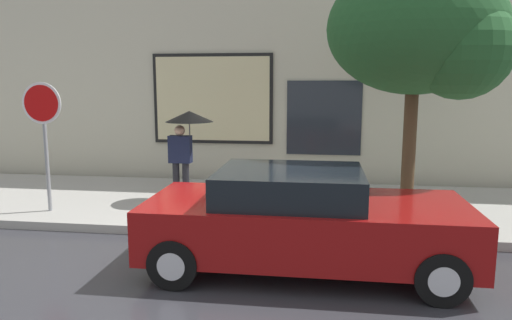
{
  "coord_description": "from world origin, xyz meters",
  "views": [
    {
      "loc": [
        1.49,
        -6.32,
        2.54
      ],
      "look_at": [
        0.34,
        1.8,
        1.2
      ],
      "focal_mm": 33.14,
      "sensor_mm": 36.0,
      "label": 1
    }
  ],
  "objects_px": {
    "street_tree": "(424,33)",
    "fire_hydrant": "(305,199)",
    "stop_sign": "(43,121)",
    "parked_car": "(303,220)",
    "pedestrian_with_umbrella": "(186,130)"
  },
  "relations": [
    {
      "from": "pedestrian_with_umbrella",
      "to": "stop_sign",
      "type": "distance_m",
      "value": 2.65
    },
    {
      "from": "pedestrian_with_umbrella",
      "to": "parked_car",
      "type": "bearing_deg",
      "value": -50.1
    },
    {
      "from": "fire_hydrant",
      "to": "street_tree",
      "type": "xyz_separation_m",
      "value": [
        1.91,
        0.25,
        2.81
      ]
    },
    {
      "from": "parked_car",
      "to": "stop_sign",
      "type": "height_order",
      "value": "stop_sign"
    },
    {
      "from": "fire_hydrant",
      "to": "street_tree",
      "type": "height_order",
      "value": "street_tree"
    },
    {
      "from": "parked_car",
      "to": "pedestrian_with_umbrella",
      "type": "distance_m",
      "value": 3.97
    },
    {
      "from": "parked_car",
      "to": "street_tree",
      "type": "xyz_separation_m",
      "value": [
        1.87,
        2.09,
        2.66
      ]
    },
    {
      "from": "parked_car",
      "to": "fire_hydrant",
      "type": "bearing_deg",
      "value": 91.14
    },
    {
      "from": "parked_car",
      "to": "stop_sign",
      "type": "xyz_separation_m",
      "value": [
        -4.84,
        1.78,
        1.15
      ]
    },
    {
      "from": "street_tree",
      "to": "stop_sign",
      "type": "relative_size",
      "value": 1.82
    },
    {
      "from": "street_tree",
      "to": "stop_sign",
      "type": "xyz_separation_m",
      "value": [
        -6.71,
        -0.31,
        -1.5
      ]
    },
    {
      "from": "stop_sign",
      "to": "street_tree",
      "type": "bearing_deg",
      "value": 2.62
    },
    {
      "from": "fire_hydrant",
      "to": "stop_sign",
      "type": "bearing_deg",
      "value": -179.26
    },
    {
      "from": "fire_hydrant",
      "to": "parked_car",
      "type": "bearing_deg",
      "value": -88.86
    },
    {
      "from": "street_tree",
      "to": "fire_hydrant",
      "type": "bearing_deg",
      "value": -172.66
    }
  ]
}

